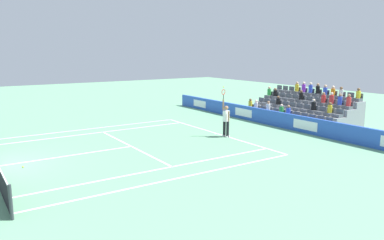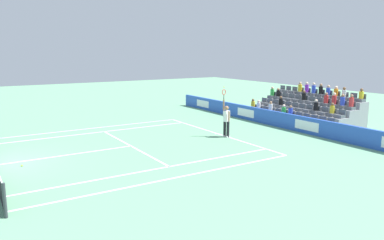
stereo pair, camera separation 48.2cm
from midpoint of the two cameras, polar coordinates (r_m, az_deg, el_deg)
name	(u,v)px [view 1 (the left image)]	position (r m, az deg, el deg)	size (l,w,h in m)	color
line_baseline	(217,134)	(22.17, 3.21, -2.07)	(10.97, 0.10, 0.01)	white
line_service	(131,146)	(19.49, -9.92, -3.97)	(8.23, 0.10, 0.01)	white
line_centre_service	(68,156)	(18.51, -19.07, -5.16)	(0.10, 6.40, 0.01)	white
line_singles_sideline_left	(96,133)	(23.09, -15.04, -1.91)	(0.10, 11.89, 0.01)	white
line_singles_sideline_right	(162,169)	(15.72, -5.40, -7.37)	(0.10, 11.89, 0.01)	white
line_doubles_sideline_left	(88,129)	(24.37, -16.06, -1.32)	(0.10, 11.89, 0.01)	white
line_doubles_sideline_right	(180,178)	(14.59, -2.85, -8.77)	(0.10, 11.89, 0.01)	white
line_centre_mark	(216,134)	(22.11, 3.00, -2.10)	(0.10, 0.20, 0.01)	white
sponsor_barrier	(272,118)	(24.99, 11.61, 0.28)	(22.08, 0.22, 0.97)	blue
tennis_player	(226,120)	(21.20, 4.54, 0.06)	(0.53, 0.40, 2.85)	black
stadium_stand	(303,111)	(27.09, 16.05, 1.33)	(7.44, 3.80, 2.63)	gray
loose_tennis_ball	(23,167)	(17.39, -25.06, -6.48)	(0.07, 0.07, 0.07)	#D1E533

